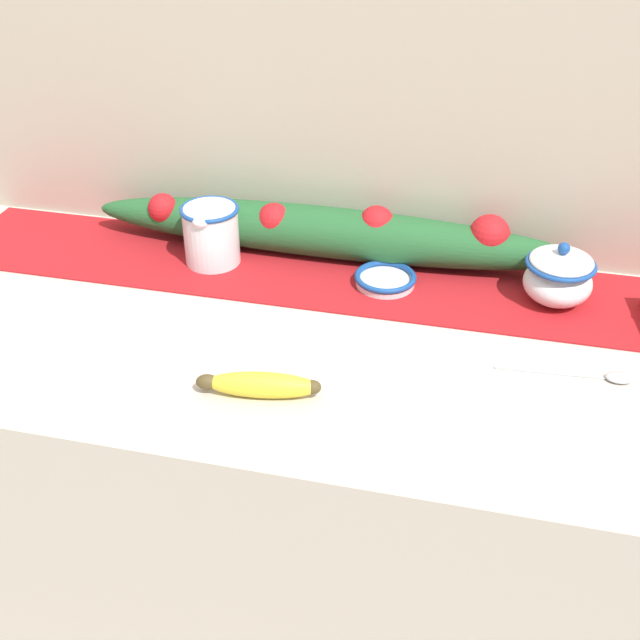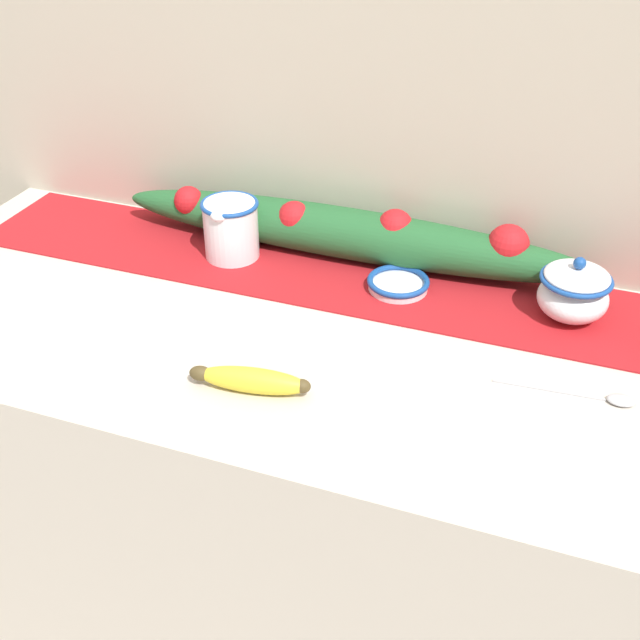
# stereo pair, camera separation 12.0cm
# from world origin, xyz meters

# --- Properties ---
(countertop) EXTENTS (1.48, 0.62, 0.89)m
(countertop) POSITION_xyz_m (0.00, 0.00, 0.45)
(countertop) COLOR beige
(countertop) RESTS_ON ground_plane
(back_wall) EXTENTS (2.28, 0.04, 2.40)m
(back_wall) POSITION_xyz_m (0.00, 0.33, 1.20)
(back_wall) COLOR #B7AD99
(back_wall) RESTS_ON ground_plane
(table_runner) EXTENTS (1.36, 0.23, 0.00)m
(table_runner) POSITION_xyz_m (0.00, 0.18, 0.89)
(table_runner) COLOR #A8191E
(table_runner) RESTS_ON countertop
(cream_pitcher) EXTENTS (0.10, 0.12, 0.11)m
(cream_pitcher) POSITION_xyz_m (-0.20, 0.19, 0.95)
(cream_pitcher) COLOR white
(cream_pitcher) RESTS_ON countertop
(sugar_bowl) EXTENTS (0.11, 0.11, 0.11)m
(sugar_bowl) POSITION_xyz_m (0.40, 0.18, 0.94)
(sugar_bowl) COLOR white
(sugar_bowl) RESTS_ON countertop
(small_dish) EXTENTS (0.11, 0.11, 0.02)m
(small_dish) POSITION_xyz_m (0.12, 0.17, 0.91)
(small_dish) COLOR white
(small_dish) RESTS_ON countertop
(banana) EXTENTS (0.18, 0.06, 0.04)m
(banana) POSITION_xyz_m (-0.01, -0.16, 0.91)
(banana) COLOR yellow
(banana) RESTS_ON countertop
(spoon) EXTENTS (0.20, 0.03, 0.01)m
(spoon) POSITION_xyz_m (0.48, -0.01, 0.90)
(spoon) COLOR #B7B7BC
(spoon) RESTS_ON countertop
(poinsettia_garland) EXTENTS (0.89, 0.10, 0.11)m
(poinsettia_garland) POSITION_xyz_m (0.01, 0.25, 0.94)
(poinsettia_garland) COLOR #235B2D
(poinsettia_garland) RESTS_ON countertop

